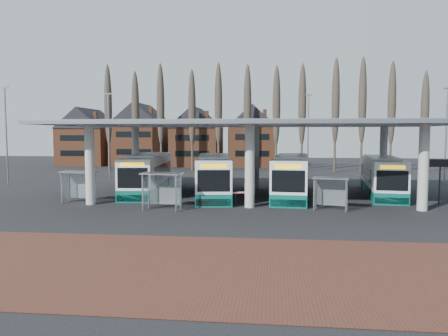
# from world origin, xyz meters

# --- Properties ---
(ground) EXTENTS (140.00, 140.00, 0.00)m
(ground) POSITION_xyz_m (0.00, 0.00, 0.00)
(ground) COLOR black
(ground) RESTS_ON ground
(brick_strip) EXTENTS (70.00, 10.00, 0.03)m
(brick_strip) POSITION_xyz_m (0.00, -12.00, 0.01)
(brick_strip) COLOR #522C21
(brick_strip) RESTS_ON ground
(station_canopy) EXTENTS (32.00, 16.00, 6.34)m
(station_canopy) POSITION_xyz_m (0.00, 8.00, 5.68)
(station_canopy) COLOR #B8B8B3
(station_canopy) RESTS_ON ground
(poplar_row) EXTENTS (45.10, 1.10, 14.50)m
(poplar_row) POSITION_xyz_m (0.00, 33.00, 8.78)
(poplar_row) COLOR #473D33
(poplar_row) RESTS_ON ground
(townhouse_row) EXTENTS (36.80, 10.30, 12.25)m
(townhouse_row) POSITION_xyz_m (-15.75, 44.00, 5.94)
(townhouse_row) COLOR brown
(townhouse_row) RESTS_ON ground
(lamp_post_a) EXTENTS (0.80, 0.16, 10.17)m
(lamp_post_a) POSITION_xyz_m (-18.00, 22.00, 5.34)
(lamp_post_a) COLOR slate
(lamp_post_a) RESTS_ON ground
(lamp_post_b) EXTENTS (0.80, 0.16, 10.17)m
(lamp_post_b) POSITION_xyz_m (6.00, 26.00, 5.34)
(lamp_post_b) COLOR slate
(lamp_post_b) RESTS_ON ground
(lamp_post_c) EXTENTS (0.80, 0.16, 10.17)m
(lamp_post_c) POSITION_xyz_m (20.00, 20.00, 5.34)
(lamp_post_c) COLOR slate
(lamp_post_c) RESTS_ON ground
(lamp_post_d) EXTENTS (0.80, 0.16, 10.17)m
(lamp_post_d) POSITION_xyz_m (-26.00, 14.00, 5.34)
(lamp_post_d) COLOR slate
(lamp_post_d) RESTS_ON ground
(bus_0) EXTENTS (3.89, 12.80, 3.50)m
(bus_0) POSITION_xyz_m (-9.65, 9.81, 1.65)
(bus_0) COLOR white
(bus_0) RESTS_ON ground
(bus_1) EXTENTS (4.36, 12.90, 3.52)m
(bus_1) POSITION_xyz_m (-3.41, 8.42, 1.66)
(bus_1) COLOR white
(bus_1) RESTS_ON ground
(bus_2) EXTENTS (3.67, 12.83, 3.52)m
(bus_2) POSITION_xyz_m (3.25, 8.76, 1.66)
(bus_2) COLOR white
(bus_2) RESTS_ON ground
(bus_3) EXTENTS (3.89, 12.27, 3.35)m
(bus_3) POSITION_xyz_m (11.13, 10.50, 1.58)
(bus_3) COLOR white
(bus_3) RESTS_ON ground
(shelter_0) EXTENTS (2.74, 1.54, 2.44)m
(shelter_0) POSITION_xyz_m (-13.24, 3.30, 1.78)
(shelter_0) COLOR gray
(shelter_0) RESTS_ON ground
(shelter_1) EXTENTS (2.94, 1.68, 2.61)m
(shelter_1) POSITION_xyz_m (-6.05, 0.96, 1.90)
(shelter_1) COLOR gray
(shelter_1) RESTS_ON ground
(shelter_2) EXTENTS (2.70, 1.79, 2.31)m
(shelter_2) POSITION_xyz_m (5.69, 1.95, 1.68)
(shelter_2) COLOR gray
(shelter_2) RESTS_ON ground
(info_sign_1) EXTENTS (2.29, 0.48, 3.41)m
(info_sign_1) POSITION_xyz_m (14.15, 5.34, 2.86)
(info_sign_1) COLOR black
(info_sign_1) RESTS_ON ground
(barrier) EXTENTS (2.29, 1.05, 1.20)m
(barrier) POSITION_xyz_m (-1.06, 2.79, 0.93)
(barrier) COLOR black
(barrier) RESTS_ON ground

